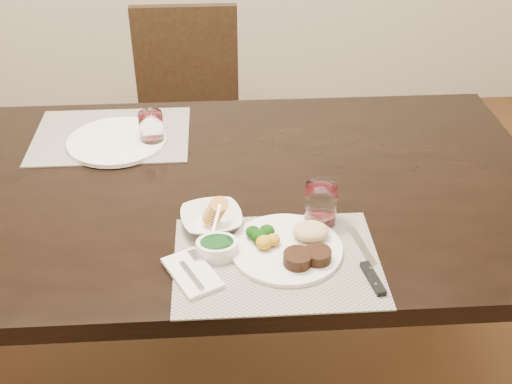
{
  "coord_description": "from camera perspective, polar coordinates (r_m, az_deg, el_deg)",
  "views": [
    {
      "loc": [
        0.13,
        -1.43,
        1.68
      ],
      "look_at": [
        0.21,
        -0.15,
        0.82
      ],
      "focal_mm": 45.0,
      "sensor_mm": 36.0,
      "label": 1
    }
  ],
  "objects": [
    {
      "name": "placemat_near",
      "position": [
        1.45,
        1.86,
        -6.18
      ],
      "size": [
        0.46,
        0.34,
        0.0
      ],
      "primitive_type": "cube",
      "color": "gray",
      "rests_on": "dining_table"
    },
    {
      "name": "sauce_ramekin",
      "position": [
        1.45,
        -3.47,
        -4.92
      ],
      "size": [
        0.09,
        0.14,
        0.08
      ],
      "rotation": [
        0.0,
        0.0,
        -0.35
      ],
      "color": "silver",
      "rests_on": "placemat_near"
    },
    {
      "name": "cracker_bowl",
      "position": [
        1.54,
        -3.98,
        -2.42
      ],
      "size": [
        0.17,
        0.17,
        0.06
      ],
      "rotation": [
        0.0,
        0.0,
        0.17
      ],
      "color": "silver",
      "rests_on": "placemat_near"
    },
    {
      "name": "far_plate",
      "position": [
        1.93,
        -12.26,
        4.44
      ],
      "size": [
        0.29,
        0.29,
        0.01
      ],
      "primitive_type": "cylinder",
      "color": "silver",
      "rests_on": "placemat_far"
    },
    {
      "name": "dinner_plate",
      "position": [
        1.46,
        3.2,
        -4.83
      ],
      "size": [
        0.26,
        0.26,
        0.05
      ],
      "rotation": [
        0.0,
        0.0,
        0.39
      ],
      "color": "silver",
      "rests_on": "placemat_near"
    },
    {
      "name": "chair_far",
      "position": [
        2.65,
        -6.05,
        7.25
      ],
      "size": [
        0.42,
        0.42,
        0.9
      ],
      "color": "black",
      "rests_on": "ground"
    },
    {
      "name": "steak_knife",
      "position": [
        1.43,
        10.1,
        -6.86
      ],
      "size": [
        0.04,
        0.24,
        0.01
      ],
      "rotation": [
        0.0,
        0.0,
        0.17
      ],
      "color": "silver",
      "rests_on": "placemat_near"
    },
    {
      "name": "wine_glass_far",
      "position": [
        1.89,
        -9.26,
        5.48
      ],
      "size": [
        0.07,
        0.07,
        0.1
      ],
      "rotation": [
        0.0,
        0.0,
        0.39
      ],
      "color": "silver",
      "rests_on": "placemat_far"
    },
    {
      "name": "placemat_far",
      "position": [
        1.98,
        -12.71,
        4.93
      ],
      "size": [
        0.46,
        0.34,
        0.0
      ],
      "primitive_type": "cube",
      "color": "gray",
      "rests_on": "dining_table"
    },
    {
      "name": "wine_glass_near",
      "position": [
        1.54,
        5.77,
        -1.21
      ],
      "size": [
        0.08,
        0.08,
        0.11
      ],
      "rotation": [
        0.0,
        0.0,
        -0.18
      ],
      "color": "silver",
      "rests_on": "placemat_near"
    },
    {
      "name": "dining_table",
      "position": [
        1.76,
        -7.08,
        -1.59
      ],
      "size": [
        2.0,
        1.0,
        0.75
      ],
      "color": "black",
      "rests_on": "ground"
    },
    {
      "name": "napkin_fork",
      "position": [
        1.41,
        -5.7,
        -7.16
      ],
      "size": [
        0.14,
        0.17,
        0.01
      ],
      "rotation": [
        0.0,
        0.0,
        0.47
      ],
      "color": "silver",
      "rests_on": "placemat_near"
    },
    {
      "name": "ground_plane",
      "position": [
        2.21,
        -5.85,
        -15.81
      ],
      "size": [
        4.5,
        4.5,
        0.0
      ],
      "primitive_type": "plane",
      "color": "#452A16",
      "rests_on": "ground"
    }
  ]
}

